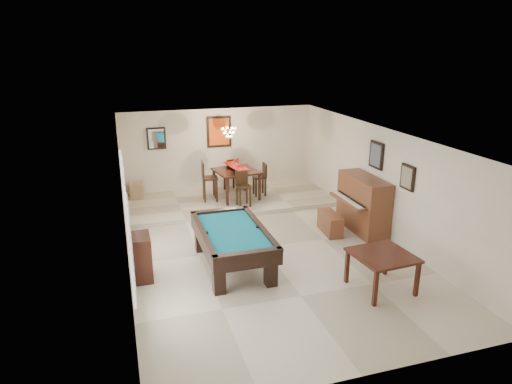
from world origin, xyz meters
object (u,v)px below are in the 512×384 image
dining_chair_east (259,180)px  dining_chair_north (231,174)px  pool_table (233,249)px  flower_vase (236,163)px  piano_bench (330,223)px  apothecary_chest (141,257)px  corner_bench (137,190)px  dining_chair_west (210,181)px  dining_table (236,182)px  dining_chair_south (243,189)px  upright_piano (357,204)px  chandelier (229,129)px  square_table (381,272)px

dining_chair_east → dining_chair_north: bearing=-134.0°
pool_table → flower_vase: 4.23m
flower_vase → dining_chair_north: bearing=88.3°
piano_bench → apothecary_chest: bearing=-167.5°
corner_bench → flower_vase: bearing=-18.0°
dining_chair_west → dining_table: bearing=-83.8°
piano_bench → dining_chair_south: size_ratio=0.91×
pool_table → corner_bench: size_ratio=5.24×
upright_piano → dining_chair_east: bearing=117.2°
flower_vase → corner_bench: bearing=162.0°
dining_chair_north → dining_chair_west: size_ratio=0.88×
dining_chair_north → dining_chair_west: (-0.81, -0.77, 0.07)m
apothecary_chest → upright_piano: bearing=10.3°
dining_table → corner_bench: 2.97m
upright_piano → flower_vase: 3.82m
pool_table → apothecary_chest: (-1.86, 0.03, 0.06)m
piano_bench → chandelier: chandelier is taller
piano_bench → corner_bench: size_ratio=1.93×
pool_table → chandelier: size_ratio=4.07×
piano_bench → chandelier: (-1.83, 2.87, 1.95)m
piano_bench → dining_table: dining_table is taller
square_table → dining_chair_south: bearing=104.8°
apothecary_chest → corner_bench: bearing=87.9°
flower_vase → dining_chair_west: bearing=-179.3°
upright_piano → flower_vase: (-2.29, 3.01, 0.50)m
square_table → dining_chair_east: (-0.60, 5.76, 0.24)m
square_table → piano_bench: size_ratio=1.17×
upright_piano → corner_bench: (-5.11, 3.93, -0.36)m
corner_bench → chandelier: chandelier is taller
piano_bench → dining_table: size_ratio=0.77×
dining_chair_west → apothecary_chest: bearing=156.4°
dining_chair_north → piano_bench: bearing=105.5°
piano_bench → corner_bench: (-4.42, 3.87, 0.08)m
corner_bench → chandelier: 3.35m
piano_bench → dining_chair_east: bearing=106.5°
dining_chair_south → dining_chair_east: bearing=44.3°
square_table → apothecary_chest: (-4.32, 1.75, 0.10)m
pool_table → dining_chair_west: dining_chair_west is taller
dining_chair_north → upright_piano: bearing=113.4°
dining_chair_north → chandelier: (-0.24, -0.84, 1.56)m
piano_bench → flower_vase: (-1.61, 2.96, 0.94)m
upright_piano → flower_vase: upright_piano is taller
upright_piano → dining_chair_east: 3.44m
piano_bench → apothecary_chest: (-4.60, -1.02, 0.21)m
pool_table → flower_vase: bearing=74.3°
dining_table → dining_chair_west: size_ratio=1.00×
apothecary_chest → chandelier: chandelier is taller
pool_table → apothecary_chest: bearing=179.3°
pool_table → dining_chair_north: dining_chair_north is taller
upright_piano → corner_bench: size_ratio=3.56×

